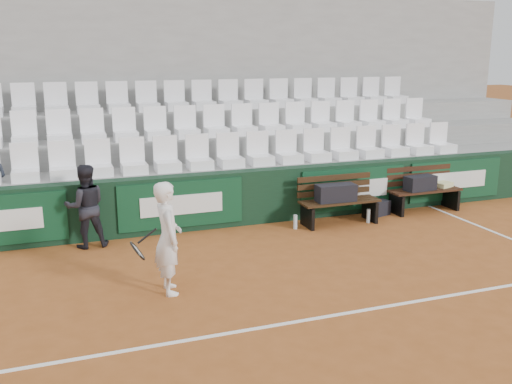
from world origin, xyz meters
name	(u,v)px	position (x,y,z in m)	size (l,w,h in m)	color
ground	(272,326)	(0.00, 0.00, 0.00)	(80.00, 80.00, 0.00)	#995122
court_baseline	(272,326)	(0.00, 0.00, 0.00)	(18.00, 0.06, 0.01)	white
back_barrier	(194,202)	(0.07, 3.99, 0.50)	(18.00, 0.34, 1.00)	black
grandstand_tier_front	(183,194)	(0.00, 4.62, 0.50)	(18.00, 0.95, 1.00)	gray
grandstand_tier_mid	(172,173)	(0.00, 5.58, 0.72)	(18.00, 0.95, 1.45)	gray
grandstand_tier_back	(163,154)	(0.00, 6.53, 0.95)	(18.00, 0.95, 1.90)	gray
grandstand_rear_wall	(155,94)	(0.00, 7.15, 2.20)	(18.00, 0.30, 4.40)	gray
seat_row_front	(184,153)	(0.00, 4.45, 1.31)	(11.90, 0.44, 0.63)	white
seat_row_mid	(172,122)	(0.00, 5.40, 1.77)	(11.90, 0.44, 0.63)	white
seat_row_back	(162,96)	(0.00, 6.35, 2.21)	(11.90, 0.44, 0.63)	silver
bench_left	(339,212)	(2.66, 3.38, 0.23)	(1.50, 0.56, 0.45)	#321E0F
bench_right	(424,200)	(4.67, 3.59, 0.23)	(1.50, 0.56, 0.45)	#341B0F
sports_bag_left	(336,193)	(2.56, 3.36, 0.61)	(0.73, 0.31, 0.31)	black
sports_bag_right	(420,183)	(4.52, 3.55, 0.59)	(0.62, 0.29, 0.29)	black
towel	(443,185)	(5.15, 3.63, 0.50)	(0.35, 0.25, 0.10)	beige
sports_bag_ground	(377,208)	(3.64, 3.65, 0.14)	(0.47, 0.28, 0.28)	black
water_bottle_near	(295,222)	(1.77, 3.37, 0.13)	(0.07, 0.07, 0.26)	silver
water_bottle_far	(368,216)	(3.21, 3.26, 0.13)	(0.07, 0.07, 0.26)	#B2C4CA
tennis_player	(168,238)	(-0.92, 1.38, 0.75)	(0.68, 0.55, 1.50)	white
ball_kid	(86,206)	(-1.81, 3.63, 0.68)	(0.67, 0.52, 1.37)	black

